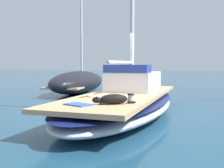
{
  "coord_description": "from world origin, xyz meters",
  "views": [
    {
      "loc": [
        2.38,
        -7.65,
        1.51
      ],
      "look_at": [
        0.0,
        -1.0,
        1.01
      ],
      "focal_mm": 44.4,
      "sensor_mm": 36.0,
      "label": 1
    }
  ],
  "objects_px": {
    "deck_towel": "(78,104)",
    "moored_boat_port_side": "(78,82)",
    "dog_black": "(112,99)",
    "coiled_rope": "(92,96)",
    "deck_winch": "(131,99)",
    "sailboat_main": "(124,105)"
  },
  "relations": [
    {
      "from": "deck_winch",
      "to": "deck_towel",
      "type": "bearing_deg",
      "value": -144.72
    },
    {
      "from": "coiled_rope",
      "to": "dog_black",
      "type": "bearing_deg",
      "value": -49.43
    },
    {
      "from": "deck_winch",
      "to": "moored_boat_port_side",
      "type": "xyz_separation_m",
      "value": [
        -4.93,
        7.26,
        -0.16
      ]
    },
    {
      "from": "sailboat_main",
      "to": "dog_black",
      "type": "height_order",
      "value": "dog_black"
    },
    {
      "from": "deck_towel",
      "to": "coiled_rope",
      "type": "bearing_deg",
      "value": 102.9
    },
    {
      "from": "dog_black",
      "to": "deck_winch",
      "type": "relative_size",
      "value": 4.07
    },
    {
      "from": "deck_towel",
      "to": "moored_boat_port_side",
      "type": "bearing_deg",
      "value": 116.65
    },
    {
      "from": "dog_black",
      "to": "deck_towel",
      "type": "bearing_deg",
      "value": -149.38
    },
    {
      "from": "sailboat_main",
      "to": "moored_boat_port_side",
      "type": "distance_m",
      "value": 6.88
    },
    {
      "from": "sailboat_main",
      "to": "coiled_rope",
      "type": "bearing_deg",
      "value": -119.1
    },
    {
      "from": "deck_winch",
      "to": "coiled_rope",
      "type": "xyz_separation_m",
      "value": [
        -1.29,
        0.82,
        -0.08
      ]
    },
    {
      "from": "dog_black",
      "to": "coiled_rope",
      "type": "height_order",
      "value": "dog_black"
    },
    {
      "from": "coiled_rope",
      "to": "deck_towel",
      "type": "relative_size",
      "value": 0.58
    },
    {
      "from": "coiled_rope",
      "to": "moored_boat_port_side",
      "type": "relative_size",
      "value": 0.05
    },
    {
      "from": "deck_towel",
      "to": "moored_boat_port_side",
      "type": "height_order",
      "value": "moored_boat_port_side"
    },
    {
      "from": "sailboat_main",
      "to": "deck_towel",
      "type": "relative_size",
      "value": 12.96
    },
    {
      "from": "deck_towel",
      "to": "moored_boat_port_side",
      "type": "xyz_separation_m",
      "value": [
        -3.98,
        7.93,
        -0.08
      ]
    },
    {
      "from": "dog_black",
      "to": "coiled_rope",
      "type": "bearing_deg",
      "value": 130.57
    },
    {
      "from": "dog_black",
      "to": "deck_towel",
      "type": "distance_m",
      "value": 0.73
    },
    {
      "from": "sailboat_main",
      "to": "deck_winch",
      "type": "distance_m",
      "value": 2.0
    },
    {
      "from": "dog_black",
      "to": "moored_boat_port_side",
      "type": "height_order",
      "value": "moored_boat_port_side"
    },
    {
      "from": "sailboat_main",
      "to": "coiled_rope",
      "type": "xyz_separation_m",
      "value": [
        -0.56,
        -1.0,
        0.35
      ]
    }
  ]
}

